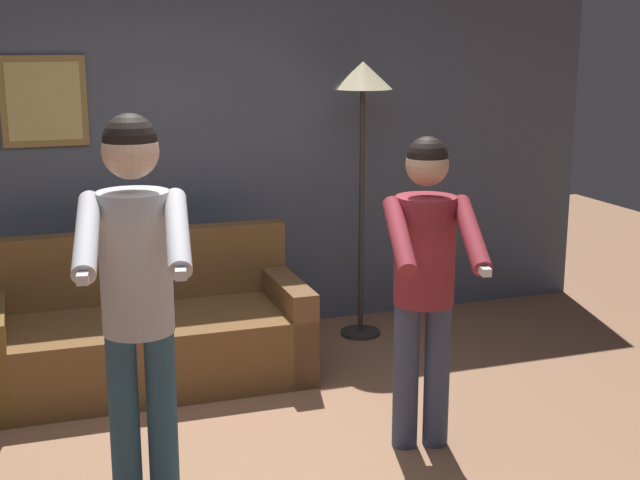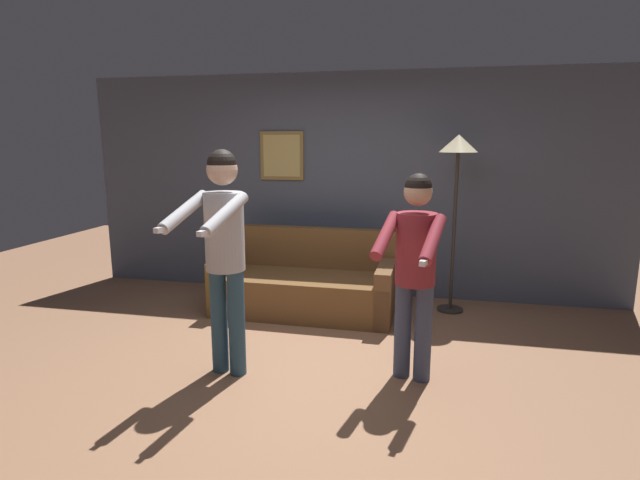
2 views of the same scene
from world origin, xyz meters
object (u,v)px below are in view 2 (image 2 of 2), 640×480
Objects in this scene: person_standing_left at (223,241)px; couch at (306,286)px; torchiere_lamp at (458,160)px; person_standing_right at (415,260)px.

couch is at bearing 80.99° from person_standing_left.
person_standing_left is (-0.25, -1.58, 0.80)m from couch.
person_standing_left is at bearing -132.91° from torchiere_lamp.
couch is 1.93m from person_standing_right.
couch is at bearing -167.34° from torchiere_lamp.
torchiere_lamp is at bearing 12.66° from couch.
person_standing_left is 1.11× the size of person_standing_right.
torchiere_lamp is (1.54, 0.35, 1.35)m from couch.
person_standing_right is (-0.36, -1.72, -0.68)m from torchiere_lamp.
torchiere_lamp is 1.07× the size of person_standing_left.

